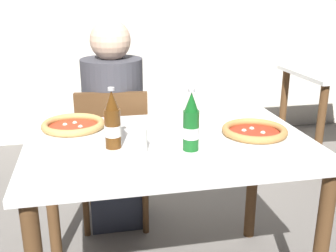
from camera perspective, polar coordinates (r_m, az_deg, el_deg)
dining_table_main at (r=1.74m, az=0.34°, el=-5.65°), size 1.20×0.80×0.75m
chair_behind_table at (r=2.33m, az=-7.59°, el=-3.47°), size 0.44×0.44×0.85m
diner_seated at (r=2.34m, az=-7.59°, el=-0.70°), size 0.34×0.34×1.21m
pizza_margherita_near at (r=1.78m, az=12.10°, el=-0.83°), size 0.30×0.30×0.04m
pizza_marinara_far at (r=1.87m, az=-13.22°, el=0.00°), size 0.31×0.31×0.04m
beer_bottle_left at (r=1.57m, az=3.27°, el=0.18°), size 0.07×0.07×0.25m
beer_bottle_center at (r=1.61m, az=-7.84°, el=0.45°), size 0.07×0.07×0.25m
napkin_with_cutlery at (r=1.48m, az=-10.99°, el=-5.61°), size 0.20×0.20×0.01m
paper_cup at (r=1.57m, az=-4.24°, el=-2.05°), size 0.07×0.07×0.09m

